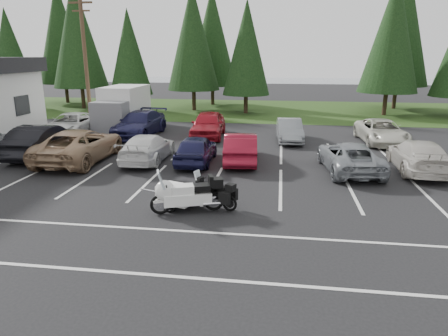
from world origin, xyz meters
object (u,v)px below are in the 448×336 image
(car_far_0, at_px, (71,125))
(touring_motorcycle, at_px, (187,191))
(adventure_motorcycle, at_px, (213,190))
(car_near_4, at_px, (196,149))
(car_far_2, at_px, (208,124))
(car_near_5, at_px, (241,148))
(box_truck, at_px, (120,108))
(car_near_2, at_px, (80,145))
(car_far_3, at_px, (289,130))
(car_near_1, at_px, (43,140))
(utility_pole, at_px, (85,60))
(car_far_1, at_px, (140,124))
(car_near_3, at_px, (148,148))
(car_near_6, at_px, (349,157))
(car_far_4, at_px, (381,132))
(car_near_7, at_px, (418,156))

(car_far_0, bearing_deg, touring_motorcycle, -52.04)
(adventure_motorcycle, bearing_deg, car_near_4, 130.61)
(car_far_2, bearing_deg, car_near_4, -87.63)
(car_far_2, bearing_deg, car_near_5, -67.91)
(box_truck, distance_m, touring_motorcycle, 16.68)
(car_near_2, distance_m, car_far_3, 11.97)
(car_near_1, bearing_deg, utility_pole, -85.66)
(utility_pole, relative_size, car_far_3, 2.23)
(car_far_0, height_order, car_far_1, car_far_1)
(car_far_1, height_order, car_far_2, car_far_2)
(car_near_3, relative_size, car_near_6, 0.96)
(car_far_1, relative_size, touring_motorcycle, 1.98)
(adventure_motorcycle, bearing_deg, utility_pole, 152.17)
(car_far_4, bearing_deg, car_far_3, 178.90)
(car_far_2, bearing_deg, car_far_1, 179.35)
(car_near_4, relative_size, car_far_3, 1.00)
(touring_motorcycle, bearing_deg, car_near_2, 120.35)
(box_truck, distance_m, car_far_4, 17.21)
(car_far_1, bearing_deg, car_near_7, -17.75)
(utility_pole, xyz_separation_m, car_near_6, (16.21, -8.25, -4.03))
(car_near_7, xyz_separation_m, car_far_4, (-0.23, 5.93, -0.02))
(car_near_1, distance_m, car_far_4, 18.87)
(box_truck, distance_m, car_far_0, 3.66)
(car_near_5, height_order, car_near_7, car_near_5)
(utility_pole, xyz_separation_m, car_far_0, (-0.23, -2.30, -3.98))
(utility_pole, relative_size, car_near_2, 1.57)
(box_truck, xyz_separation_m, car_near_5, (9.24, -7.81, -0.73))
(utility_pole, bearing_deg, car_near_1, -82.01)
(car_far_4, bearing_deg, car_near_6, -117.30)
(car_near_4, distance_m, touring_motorcycle, 6.30)
(car_far_2, bearing_deg, car_near_1, -143.76)
(touring_motorcycle, bearing_deg, utility_pole, 107.00)
(car_near_3, xyz_separation_m, car_near_5, (4.56, 0.42, 0.06))
(car_far_0, xyz_separation_m, car_far_2, (8.83, 0.77, 0.09))
(car_near_2, height_order, adventure_motorcycle, car_near_2)
(car_near_1, bearing_deg, car_far_2, -144.88)
(car_near_7, bearing_deg, car_near_1, 1.91)
(car_near_2, distance_m, car_near_3, 3.31)
(car_near_6, distance_m, car_far_0, 17.48)
(car_near_3, height_order, car_near_6, car_near_6)
(car_near_2, distance_m, car_far_2, 8.47)
(box_truck, height_order, car_far_1, box_truck)
(car_near_2, xyz_separation_m, car_near_4, (5.72, 0.40, -0.11))
(car_far_2, height_order, car_far_3, car_far_2)
(car_far_2, xyz_separation_m, car_far_3, (5.08, -0.53, -0.15))
(car_near_1, bearing_deg, car_far_4, -165.94)
(box_truck, distance_m, adventure_motorcycle, 16.61)
(car_near_4, relative_size, car_far_1, 0.75)
(utility_pole, relative_size, box_truck, 1.61)
(car_near_3, relative_size, car_near_4, 1.13)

